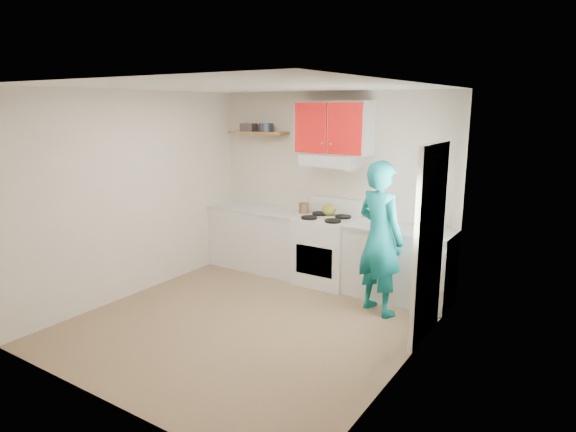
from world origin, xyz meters
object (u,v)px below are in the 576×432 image
Objects in this scene: crock at (304,209)px; person at (380,238)px; kettle at (329,210)px; tin at (266,127)px; stove at (326,251)px.

person is at bearing -23.63° from crock.
kettle is at bearing -10.88° from person.
stove is at bearing -9.51° from tin.
person reaches higher than kettle.
stove is 1.21m from person.
kettle is (-0.06, 0.18, 0.54)m from stove.
tin is 1.06× the size of kettle.
stove is at bearing -4.95° from person.
tin is at bearing 4.10° from person.
crock reaches higher than stove.
kettle is (1.06, -0.01, -1.10)m from tin.
kettle is at bearing 12.71° from crock.
crock is at bearing -7.09° from tin.
crock is 1.55m from person.
tin is 0.11× the size of person.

